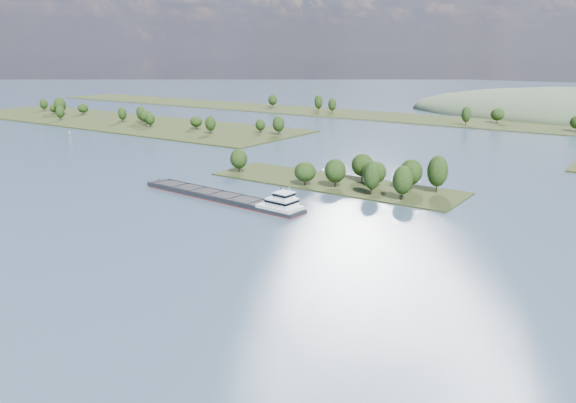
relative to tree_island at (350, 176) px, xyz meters
The scene contains 6 objects.
ground 60.24m from the tree_island, 96.68° to the right, with size 1800.00×1800.00×0.00m, color #364B5D.
tree_island is the anchor object (origin of this frame).
left_bank 248.84m from the tree_island, 161.16° to the left, with size 300.00×80.00×15.31m.
back_shoreline 220.18m from the tree_island, 89.44° to the left, with size 900.00×60.00×15.32m.
cargo_barge 48.46m from the tree_island, 118.94° to the right, with size 70.46×13.24×9.47m.
motorboat 206.37m from the tree_island, behind, with size 2.00×5.31×2.05m, color silver.
Camera 1 is at (106.01, -4.42, 50.08)m, focal length 35.00 mm.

